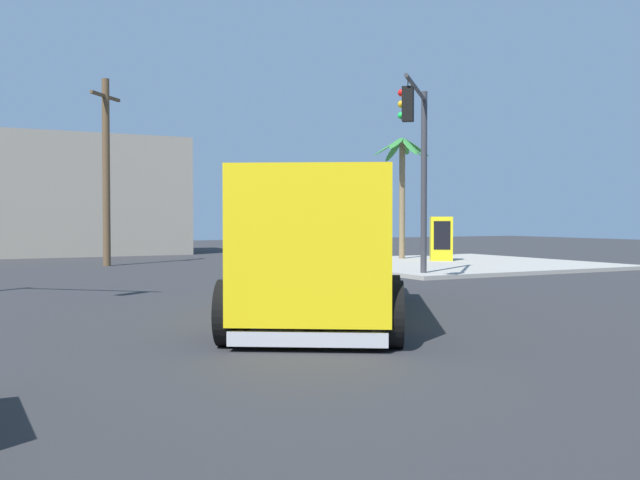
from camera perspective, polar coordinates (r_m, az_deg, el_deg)
The scene contains 8 objects.
ground_plane at distance 12.87m, azimuth 1.12°, elevation -6.85°, with size 100.00×100.00×0.00m, color #2B2B2D.
sidewalk_corner_far at distance 29.94m, azimuth 10.39°, elevation -1.86°, with size 10.52×10.52×0.14m, color #9E998E.
delivery_truck at distance 14.13m, azimuth 0.27°, elevation -0.26°, with size 6.55×8.44×2.70m.
traffic_light_secondary at distance 22.67m, azimuth 7.74°, elevation 7.00°, with size 2.95×3.17×5.89m.
vending_machine_red at distance 30.97m, azimuth 9.48°, elevation 0.11°, with size 1.16×1.11×1.85m.
palm_tree_far at distance 32.40m, azimuth 6.50°, elevation 5.08°, with size 2.64×2.51×5.37m.
utility_pole at distance 30.52m, azimuth -16.43°, elevation 5.34°, with size 1.52×1.75×7.51m.
building_backdrop at distance 40.17m, azimuth -22.75°, elevation 3.25°, with size 16.76×6.00×6.18m, color gray.
Camera 1 is at (-6.16, -11.14, 1.92)m, focal length 40.79 mm.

